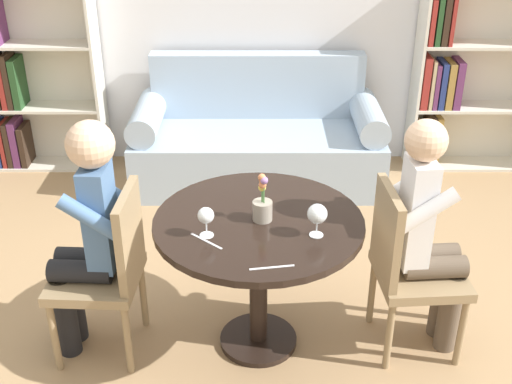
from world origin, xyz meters
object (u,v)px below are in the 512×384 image
object	(u,v)px
chair_right	(404,263)
wine_glass_left	(203,217)
person_left	(84,233)
flower_vase	(260,205)
bookshelf_right	(457,78)
chair_left	(106,267)
couch	(255,142)
wine_glass_right	(315,215)
person_right	(426,234)
bookshelf_left	(15,79)

from	to	relation	value
chair_right	wine_glass_left	world-z (taller)	chair_right
person_left	flower_vase	xyz separation A→B (m)	(0.83, 0.02, 0.14)
bookshelf_right	chair_left	bearing A→B (deg)	-136.09
chair_left	flower_vase	xyz separation A→B (m)	(0.74, 0.03, 0.33)
chair_left	person_left	world-z (taller)	person_left
couch	chair_left	world-z (taller)	couch
wine_glass_left	flower_vase	distance (m)	0.29
wine_glass_right	person_right	bearing A→B (deg)	14.91
person_right	wine_glass_left	xyz separation A→B (m)	(-1.05, -0.15, 0.19)
chair_left	chair_right	distance (m)	1.45
bookshelf_right	person_right	distance (m)	2.29
bookshelf_right	wine_glass_left	size ratio (longest dim) A/B	10.55
chair_right	person_right	size ratio (longest dim) A/B	0.72
person_left	chair_right	bearing A→B (deg)	93.84
couch	chair_left	distance (m)	2.07
couch	person_left	xyz separation A→B (m)	(-0.81, -1.93, 0.37)
chair_left	wine_glass_left	bearing A→B (deg)	80.32
person_right	chair_left	bearing A→B (deg)	87.35
wine_glass_right	chair_left	bearing A→B (deg)	173.75
bookshelf_left	person_left	world-z (taller)	bookshelf_left
couch	wine_glass_left	size ratio (longest dim) A/B	13.05
couch	wine_glass_left	distance (m)	2.13
person_right	wine_glass_right	bearing A→B (deg)	100.76
couch	chair_right	bearing A→B (deg)	-69.18
person_left	bookshelf_right	bearing A→B (deg)	135.80
chair_left	person_right	distance (m)	1.55
chair_left	wine_glass_left	world-z (taller)	chair_left
bookshelf_right	chair_left	world-z (taller)	bookshelf_right
person_left	wine_glass_right	distance (m)	1.09
person_right	bookshelf_right	bearing A→B (deg)	-23.30
bookshelf_right	wine_glass_left	world-z (taller)	bookshelf_right
bookshelf_left	couch	bearing A→B (deg)	-8.18
bookshelf_left	bookshelf_right	bearing A→B (deg)	0.09
person_left	person_right	bearing A→B (deg)	94.18
bookshelf_right	flower_vase	size ratio (longest dim) A/B	6.26
chair_left	wine_glass_right	xyz separation A→B (m)	(0.98, -0.11, 0.35)
flower_vase	bookshelf_right	bearing A→B (deg)	54.56
wine_glass_left	person_left	bearing A→B (deg)	168.38
chair_right	person_right	bearing A→B (deg)	-87.25
wine_glass_right	flower_vase	distance (m)	0.28
bookshelf_left	wine_glass_right	size ratio (longest dim) A/B	9.58
wine_glass_left	wine_glass_right	xyz separation A→B (m)	(0.49, 0.00, 0.01)
chair_right	couch	bearing A→B (deg)	16.67
person_left	wine_glass_left	distance (m)	0.61
chair_right	bookshelf_right	bearing A→B (deg)	-25.29
bookshelf_left	flower_vase	size ratio (longest dim) A/B	6.26
bookshelf_left	wine_glass_left	xyz separation A→B (m)	(1.61, -2.31, 0.12)
couch	bookshelf_left	size ratio (longest dim) A/B	1.24
bookshelf_left	chair_left	world-z (taller)	bookshelf_left
couch	flower_vase	world-z (taller)	flower_vase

